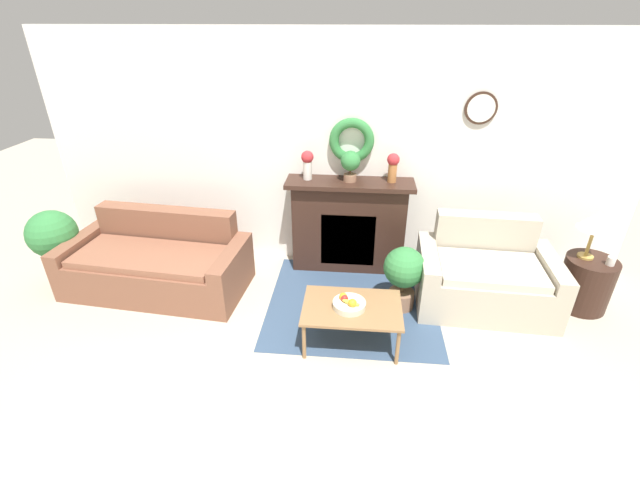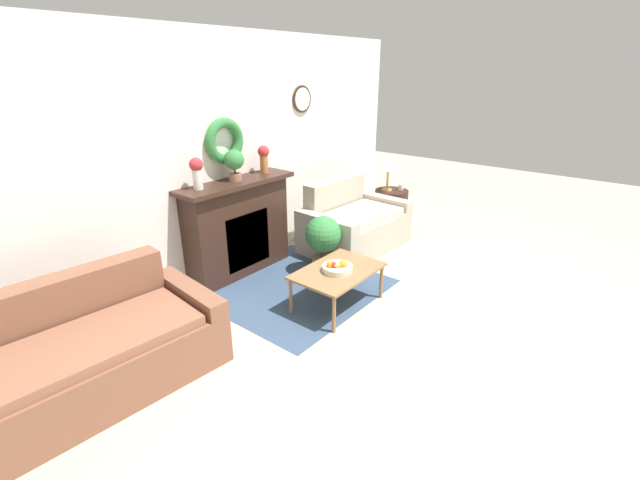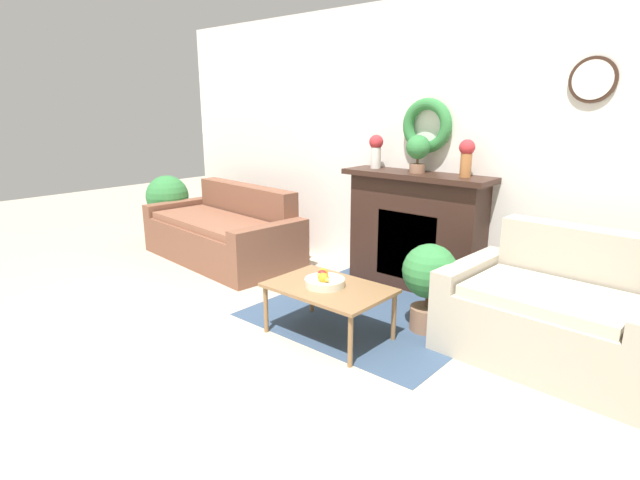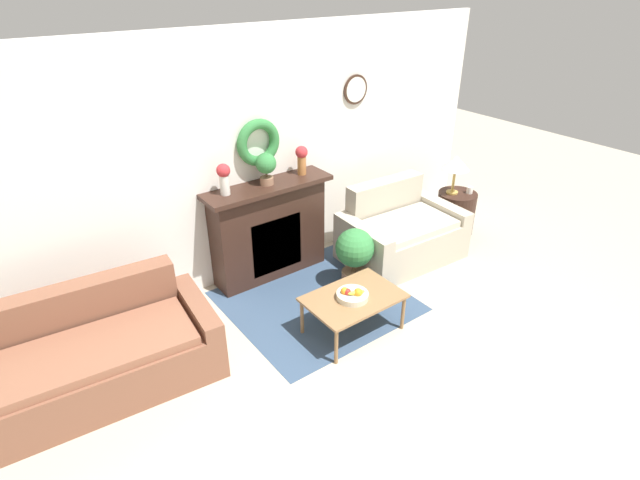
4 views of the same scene
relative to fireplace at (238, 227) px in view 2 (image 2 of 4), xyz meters
name	(u,v)px [view 2 (image 2 of 4)]	position (x,y,z in m)	size (l,w,h in m)	color
ground_plane	(427,359)	(-0.15, -2.52, -0.57)	(16.00, 16.00, 0.00)	#ADA38E
floor_rug	(294,287)	(0.08, -0.77, -0.57)	(1.80, 1.72, 0.01)	#334760
wall_back	(211,160)	(-0.14, 0.21, 0.79)	(6.80, 0.17, 2.70)	white
fireplace	(238,227)	(0.00, 0.00, 0.00)	(1.45, 0.41, 1.13)	#331E16
couch_left	(81,357)	(-2.12, -0.64, -0.27)	(2.06, 1.11, 0.84)	brown
loveseat_right	(353,225)	(1.48, -0.61, -0.25)	(1.44, 1.00, 0.90)	#B2A893
coffee_table	(338,273)	(0.08, -1.39, -0.20)	(0.91, 0.62, 0.41)	olive
fruit_bowl	(337,268)	(0.05, -1.40, -0.12)	(0.31, 0.31, 0.12)	beige
side_table_by_loveseat	(391,208)	(2.53, -0.59, -0.28)	(0.50, 0.50, 0.57)	#331E16
table_lamp	(388,164)	(2.46, -0.54, 0.41)	(0.35, 0.35, 0.51)	#B28E42
mug	(401,187)	(2.64, -0.68, 0.05)	(0.08, 0.08, 0.09)	silver
vase_on_mantel_left	(197,171)	(-0.48, 0.01, 0.75)	(0.14, 0.14, 0.33)	silver
vase_on_mantel_right	(264,157)	(0.47, 0.01, 0.75)	(0.14, 0.14, 0.33)	#AD6B38
potted_plant_on_mantel	(234,162)	(0.00, -0.01, 0.77)	(0.22, 0.22, 0.35)	#8E664C
potted_plant_floor_by_loveseat	(323,239)	(0.60, -0.79, -0.14)	(0.43, 0.43, 0.71)	#8E664C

